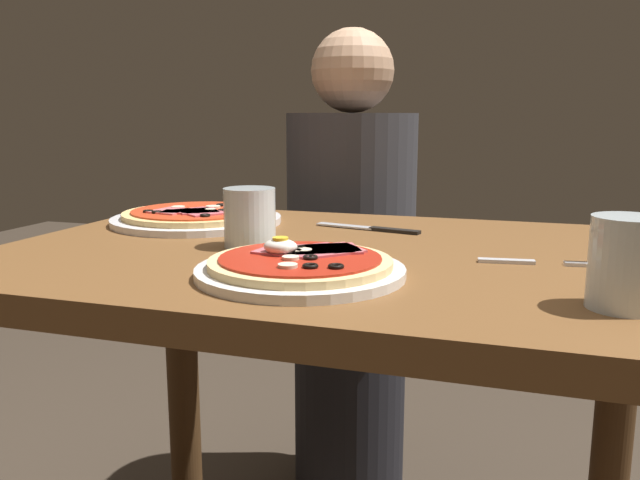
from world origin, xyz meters
TOP-DOWN VIEW (x-y plane):
  - dining_table at (0.00, 0.00)m, footprint 1.01×0.71m
  - pizza_foreground at (0.01, -0.17)m, footprint 0.26×0.26m
  - pizza_across_left at (-0.31, 0.15)m, footprint 0.31×0.31m
  - water_glass_near at (0.37, -0.20)m, footprint 0.08×0.08m
  - water_glass_far at (-0.13, -0.02)m, footprint 0.08×0.08m
  - fork at (0.28, -0.01)m, footprint 0.16×0.04m
  - knife at (0.02, 0.18)m, footprint 0.19×0.06m
  - diner_person at (-0.15, 0.63)m, footprint 0.32×0.32m

SIDE VIEW (x-z plane):
  - diner_person at x=-0.15m, z-range -0.03..1.15m
  - dining_table at x=0.00m, z-range 0.24..1.02m
  - fork at x=0.28m, z-range 0.78..0.78m
  - knife at x=0.02m, z-range 0.78..0.78m
  - pizza_across_left at x=-0.31m, z-range 0.77..0.80m
  - pizza_foreground at x=0.01m, z-range 0.77..0.81m
  - water_glass_far at x=-0.13m, z-range 0.77..0.86m
  - water_glass_near at x=0.37m, z-range 0.77..0.87m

